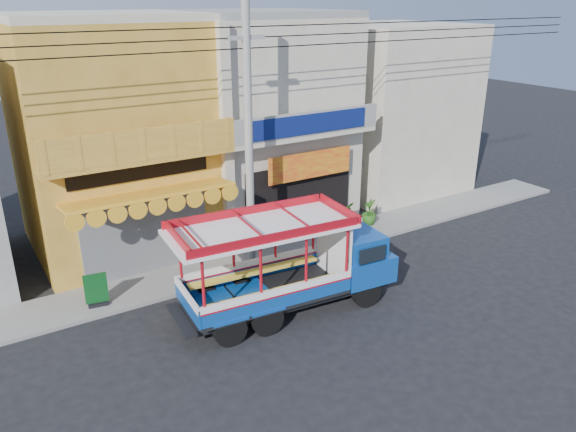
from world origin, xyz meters
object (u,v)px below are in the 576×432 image
(potted_plant_c, at_px, (369,212))
(utility_pole, at_px, (253,124))
(songthaew_truck, at_px, (302,262))
(potted_plant_b, at_px, (349,219))
(green_sign, at_px, (96,292))
(potted_plant_a, at_px, (341,217))

(potted_plant_c, bearing_deg, utility_pole, -58.03)
(songthaew_truck, distance_m, potted_plant_b, 6.15)
(songthaew_truck, height_order, potted_plant_b, songthaew_truck)
(green_sign, bearing_deg, utility_pole, -3.36)
(utility_pole, bearing_deg, songthaew_truck, -90.06)
(potted_plant_b, distance_m, potted_plant_c, 1.03)
(green_sign, xyz_separation_m, potted_plant_b, (9.96, 0.68, 0.01))
(potted_plant_c, bearing_deg, potted_plant_b, -67.73)
(potted_plant_b, bearing_deg, utility_pole, 49.77)
(potted_plant_b, height_order, potted_plant_c, potted_plant_c)
(utility_pole, bearing_deg, potted_plant_a, 13.43)
(utility_pole, height_order, green_sign, utility_pole)
(songthaew_truck, xyz_separation_m, potted_plant_a, (4.38, 3.87, -0.81))
(utility_pole, xyz_separation_m, songthaew_truck, (-0.00, -2.82, -3.55))
(potted_plant_c, bearing_deg, potted_plant_a, -70.30)
(potted_plant_a, height_order, potted_plant_b, potted_plant_a)
(utility_pole, xyz_separation_m, potted_plant_b, (4.74, 0.98, -4.47))
(potted_plant_b, xyz_separation_m, potted_plant_c, (1.03, -0.00, 0.08))
(songthaew_truck, relative_size, potted_plant_b, 7.58)
(potted_plant_c, bearing_deg, songthaew_truck, -34.32)
(songthaew_truck, relative_size, potted_plant_a, 6.07)
(potted_plant_b, bearing_deg, potted_plant_c, -141.98)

